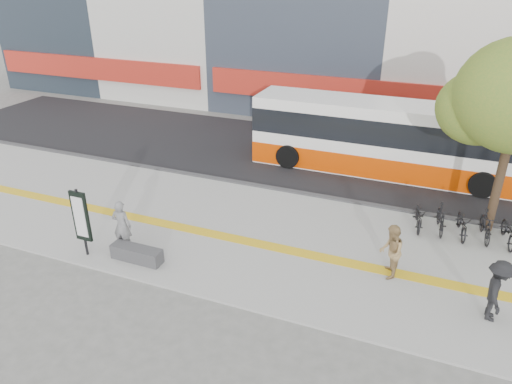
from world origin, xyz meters
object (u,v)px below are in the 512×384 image
at_px(seated_woman, 122,226).
at_px(pedestrian_dark, 497,291).
at_px(bench, 137,254).
at_px(signboard, 81,217).
at_px(bus, 385,140).
at_px(pedestrian_tan, 391,252).

relative_size(seated_woman, pedestrian_dark, 1.00).
bearing_deg(bench, pedestrian_dark, 6.67).
relative_size(signboard, pedestrian_dark, 1.33).
relative_size(bench, pedestrian_dark, 0.96).
distance_m(signboard, seated_woman, 1.20).
bearing_deg(bus, signboard, -126.35).
xyz_separation_m(bus, seated_woman, (-6.48, -9.33, -0.53)).
bearing_deg(pedestrian_dark, signboard, 98.30).
bearing_deg(pedestrian_tan, signboard, -83.58).
distance_m(signboard, pedestrian_tan, 8.97).
height_order(signboard, pedestrian_tan, signboard).
xyz_separation_m(signboard, pedestrian_dark, (11.30, 1.44, -0.46)).
xyz_separation_m(bench, pedestrian_tan, (7.06, 2.00, 0.58)).
xyz_separation_m(bench, pedestrian_dark, (9.70, 1.13, 0.60)).
bearing_deg(signboard, seated_woman, 37.38).
relative_size(bench, bus, 0.14).
bearing_deg(seated_woman, bench, 143.74).
height_order(signboard, seated_woman, signboard).
distance_m(bench, pedestrian_tan, 7.36).
height_order(seated_woman, pedestrian_tan, seated_woman).
height_order(signboard, bus, bus).
bearing_deg(signboard, bus, 53.65).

